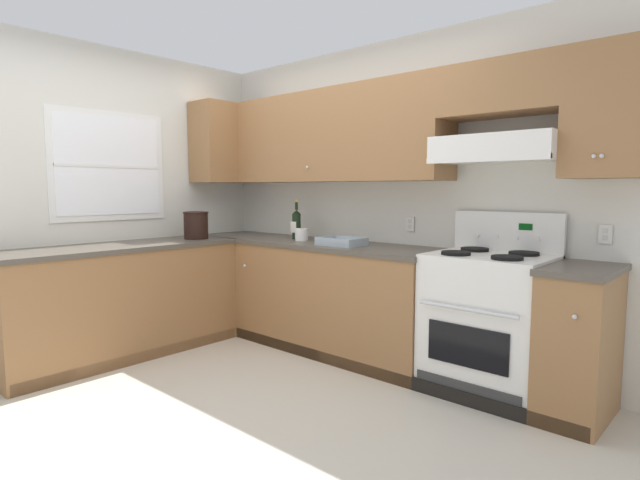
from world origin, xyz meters
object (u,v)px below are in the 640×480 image
at_px(paper_towel_roll, 301,234).
at_px(stove, 488,322).
at_px(bucket, 196,225).
at_px(wine_bottle, 296,223).
at_px(bowl, 341,243).

bearing_deg(paper_towel_roll, stove, 0.63).
distance_m(stove, bucket, 2.62).
distance_m(stove, wine_bottle, 1.92).
relative_size(stove, wine_bottle, 3.40).
height_order(bucket, paper_towel_roll, bucket).
bearing_deg(wine_bottle, stove, -1.64).
bearing_deg(bowl, wine_bottle, 167.43).
bearing_deg(wine_bottle, paper_towel_roll, -28.58).
relative_size(wine_bottle, bowl, 1.00).
relative_size(stove, paper_towel_roll, 10.62).
distance_m(bucket, paper_towel_roll, 0.97).
distance_m(stove, bowl, 1.27).
xyz_separation_m(wine_bottle, paper_towel_roll, (0.13, -0.07, -0.09)).
distance_m(wine_bottle, paper_towel_roll, 0.17).
bearing_deg(wine_bottle, bucket, -137.57).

